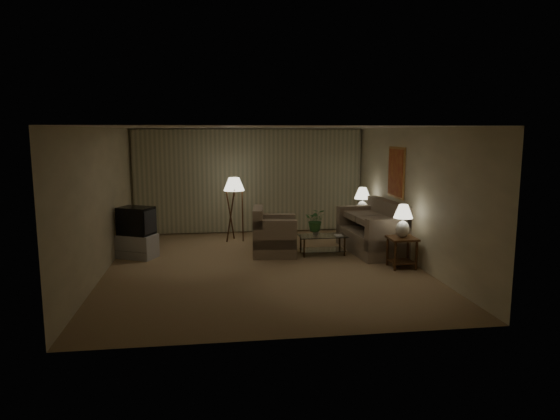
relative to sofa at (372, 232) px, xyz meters
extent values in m
plane|color=#9D7B56|center=(-2.50, -0.88, -0.44)|extent=(7.00, 7.00, 0.00)
cube|color=beige|center=(-2.50, 2.62, 0.91)|extent=(6.00, 0.04, 2.70)
cube|color=beige|center=(-5.50, -0.88, 0.91)|extent=(0.04, 7.00, 2.70)
cube|color=beige|center=(0.50, -0.88, 0.91)|extent=(0.04, 7.00, 2.70)
cube|color=white|center=(-2.50, -0.88, 2.26)|extent=(6.00, 7.00, 0.04)
cube|color=#B9B38F|center=(-2.50, 2.54, 0.91)|extent=(5.85, 0.12, 2.65)
cube|color=#BC8341|center=(0.48, -0.08, 1.31)|extent=(0.03, 0.90, 1.10)
cube|color=maroon|center=(0.45, -0.08, 1.31)|extent=(0.02, 0.80, 1.00)
cube|color=gray|center=(0.00, 0.00, -0.21)|extent=(2.13, 1.29, 0.46)
cube|color=gray|center=(-2.16, 0.03, -0.23)|extent=(1.18, 1.14, 0.42)
cube|color=#331F0E|center=(0.15, -1.35, 0.14)|extent=(0.52, 0.52, 0.04)
cube|color=#331F0E|center=(0.15, -1.35, -0.32)|extent=(0.44, 0.44, 0.02)
cylinder|color=#331F0E|center=(-0.06, -1.56, -0.16)|extent=(0.05, 0.05, 0.56)
cylinder|color=#331F0E|center=(-0.06, -1.14, -0.16)|extent=(0.05, 0.05, 0.56)
cylinder|color=#331F0E|center=(0.36, -1.56, -0.16)|extent=(0.05, 0.05, 0.56)
cylinder|color=#331F0E|center=(0.36, -1.14, -0.16)|extent=(0.05, 0.05, 0.56)
cube|color=#331F0E|center=(0.15, 1.25, 0.14)|extent=(0.49, 0.41, 0.04)
cube|color=#331F0E|center=(0.15, 1.25, -0.32)|extent=(0.42, 0.35, 0.02)
cylinder|color=#331F0E|center=(-0.05, 1.09, -0.16)|extent=(0.05, 0.05, 0.56)
cylinder|color=#331F0E|center=(-0.05, 1.41, -0.16)|extent=(0.05, 0.05, 0.56)
cylinder|color=#331F0E|center=(0.35, 1.09, -0.16)|extent=(0.05, 0.05, 0.56)
cylinder|color=#331F0E|center=(0.35, 1.41, -0.16)|extent=(0.05, 0.05, 0.56)
ellipsoid|color=silver|center=(0.15, -1.35, 0.32)|extent=(0.26, 0.26, 0.33)
cylinder|color=silver|center=(0.15, -1.35, 0.52)|extent=(0.03, 0.03, 0.07)
cone|color=beige|center=(0.15, -1.35, 0.67)|extent=(0.37, 0.37, 0.26)
ellipsoid|color=silver|center=(0.15, 1.25, 0.33)|extent=(0.28, 0.28, 0.35)
cylinder|color=silver|center=(0.15, 1.25, 0.55)|extent=(0.03, 0.03, 0.08)
cone|color=beige|center=(0.15, 1.25, 0.70)|extent=(0.40, 0.40, 0.28)
cube|color=silver|center=(-1.14, -0.10, -0.03)|extent=(1.01, 0.55, 0.02)
cube|color=silver|center=(-1.14, -0.10, -0.34)|extent=(0.94, 0.48, 0.01)
cylinder|color=#43311A|center=(-1.58, -0.31, -0.24)|extent=(0.04, 0.04, 0.40)
cylinder|color=#43311A|center=(-1.58, 0.11, -0.24)|extent=(0.04, 0.04, 0.40)
cylinder|color=#43311A|center=(-0.70, -0.31, -0.24)|extent=(0.04, 0.04, 0.40)
cylinder|color=#43311A|center=(-0.70, 0.11, -0.24)|extent=(0.04, 0.04, 0.40)
cube|color=#ABABAE|center=(-5.05, 0.16, -0.19)|extent=(1.15, 1.09, 0.50)
cube|color=black|center=(-5.05, 0.16, 0.35)|extent=(1.05, 1.02, 0.58)
cylinder|color=#331F0E|center=(-2.94, 1.51, 0.76)|extent=(0.04, 0.04, 0.22)
cone|color=beige|center=(-2.94, 1.51, 0.94)|extent=(0.50, 0.50, 0.31)
cylinder|color=#985633|center=(-2.09, 1.16, -0.23)|extent=(0.69, 0.69, 0.41)
imported|color=silver|center=(-1.29, -0.10, 0.05)|extent=(0.18, 0.18, 0.14)
imported|color=#347032|center=(-1.29, -0.10, 0.36)|extent=(0.52, 0.48, 0.48)
imported|color=olive|center=(-0.89, -0.20, -0.02)|extent=(0.17, 0.23, 0.02)
camera|label=1|loc=(-3.50, -10.36, 2.19)|focal=32.00mm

